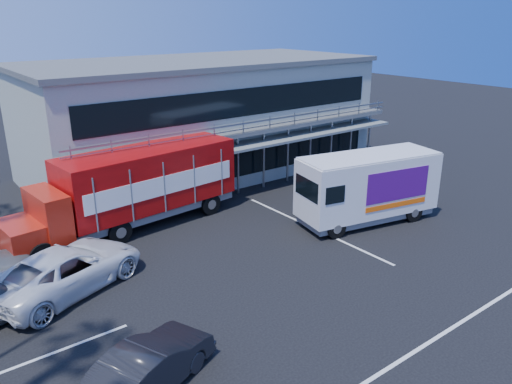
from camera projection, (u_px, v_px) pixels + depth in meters
ground at (327, 261)px, 21.32m from camera, size 120.00×120.00×0.00m
building at (201, 116)px, 33.00m from camera, size 22.40×12.00×7.30m
red_truck at (135, 186)px, 24.18m from camera, size 11.62×3.79×3.84m
white_van at (368, 187)px, 24.91m from camera, size 7.50×3.87×3.50m
parked_car_b at (148, 368)px, 13.76m from camera, size 4.69×3.14×1.46m
parked_car_c at (67, 269)px, 18.89m from camera, size 6.71×4.83×1.70m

